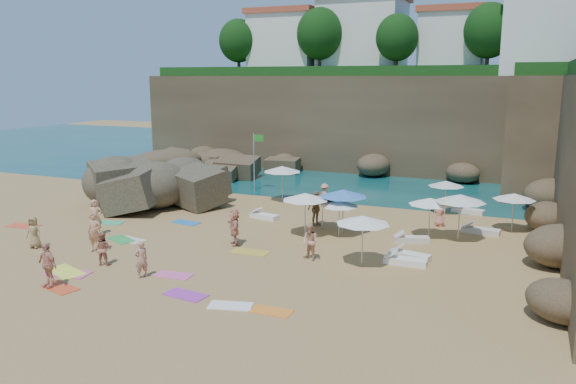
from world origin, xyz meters
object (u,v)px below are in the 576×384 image
at_px(lounger_0, 264,216).
at_px(person_stand_5, 162,193).
at_px(rock_outcrop, 173,208).
at_px(parasol_2, 460,198).
at_px(flag_pole, 256,154).
at_px(person_stand_4, 440,213).
at_px(person_stand_3, 316,208).
at_px(person_stand_6, 141,259).
at_px(person_stand_0, 95,217).
at_px(parasol_1, 430,201).
at_px(person_stand_1, 102,248).
at_px(person_stand_2, 325,196).
at_px(parasol_0, 282,169).

distance_m(lounger_0, person_stand_5, 7.47).
relative_size(rock_outcrop, parasol_2, 3.14).
height_order(flag_pole, person_stand_4, flag_pole).
xyz_separation_m(person_stand_3, person_stand_6, (-3.58, -10.35, -0.19)).
bearing_deg(person_stand_0, person_stand_6, -75.77).
relative_size(rock_outcrop, person_stand_4, 5.24).
bearing_deg(parasol_1, person_stand_0, -158.58).
bearing_deg(person_stand_6, person_stand_1, -75.85).
relative_size(flag_pole, person_stand_4, 2.75).
distance_m(parasol_2, person_stand_2, 9.47).
xyz_separation_m(parasol_1, person_stand_3, (-6.06, 0.02, -0.92)).
xyz_separation_m(lounger_0, person_stand_2, (2.25, 3.92, 0.62)).
distance_m(person_stand_4, person_stand_6, 16.16).
relative_size(flag_pole, person_stand_0, 2.21).
bearing_deg(lounger_0, parasol_2, 10.99).
relative_size(flag_pole, person_stand_6, 2.65).
distance_m(parasol_1, person_stand_4, 2.77).
bearing_deg(rock_outcrop, person_stand_0, -90.60).
distance_m(parasol_0, parasol_1, 11.20).
relative_size(flag_pole, person_stand_1, 2.79).
relative_size(person_stand_2, person_stand_6, 0.99).
distance_m(person_stand_3, person_stand_5, 10.65).
bearing_deg(lounger_0, rock_outcrop, -169.84).
relative_size(rock_outcrop, flag_pole, 1.91).
distance_m(rock_outcrop, person_stand_1, 10.77).
bearing_deg(lounger_0, person_stand_5, -172.57).
bearing_deg(rock_outcrop, person_stand_2, 23.35).
bearing_deg(person_stand_1, person_stand_0, -61.02).
distance_m(lounger_0, person_stand_3, 3.32).
distance_m(parasol_2, person_stand_3, 7.56).
height_order(person_stand_0, person_stand_3, person_stand_3).
height_order(lounger_0, person_stand_1, person_stand_1).
distance_m(rock_outcrop, person_stand_5, 1.37).
bearing_deg(person_stand_5, parasol_0, 43.80).
height_order(parasol_0, person_stand_5, parasol_0).
xyz_separation_m(person_stand_2, person_stand_3, (0.96, -4.16, 0.20)).
bearing_deg(person_stand_6, flag_pole, -140.11).
bearing_deg(flag_pole, person_stand_4, -20.15).
xyz_separation_m(parasol_2, person_stand_1, (-13.57, -9.79, -1.41)).
xyz_separation_m(parasol_1, person_stand_1, (-12.16, -9.71, -1.15)).
height_order(parasol_1, person_stand_2, parasol_1).
height_order(flag_pole, person_stand_0, flag_pole).
bearing_deg(person_stand_1, parasol_0, -113.87).
relative_size(lounger_0, person_stand_0, 0.95).
bearing_deg(parasol_1, person_stand_6, -133.01).
bearing_deg(person_stand_2, parasol_2, -171.24).
bearing_deg(person_stand_5, parasol_2, 10.42).
height_order(lounger_0, person_stand_0, person_stand_0).
bearing_deg(person_stand_0, parasol_0, 21.81).
bearing_deg(person_stand_5, person_stand_4, 18.55).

